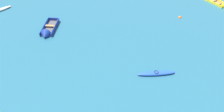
# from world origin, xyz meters

# --- Properties ---
(kayak_blue_near_camera) EXTENTS (3.50, 1.18, 0.33)m
(kayak_blue_near_camera) POSITION_xyz_m (4.24, 20.49, 0.16)
(kayak_blue_near_camera) COLOR blue
(kayak_blue_near_camera) RESTS_ON ground_plane
(rowboat_deep_blue_back_row_left) EXTENTS (1.38, 3.85, 1.21)m
(rowboat_deep_blue_back_row_left) POSITION_xyz_m (-7.60, 25.85, 0.21)
(rowboat_deep_blue_back_row_left) COLOR #4C4C51
(rowboat_deep_blue_back_row_left) RESTS_ON ground_plane
(rowboat_yellow_near_left) EXTENTS (3.18, 3.53, 1.07)m
(rowboat_yellow_near_left) POSITION_xyz_m (13.22, 34.60, 0.16)
(rowboat_yellow_near_left) COLOR #99754C
(rowboat_yellow_near_left) RESTS_ON ground_plane
(mooring_buoy_far_field) EXTENTS (0.38, 0.38, 0.38)m
(mooring_buoy_far_field) POSITION_xyz_m (7.51, 30.86, 0.00)
(mooring_buoy_far_field) COLOR orange
(mooring_buoy_far_field) RESTS_ON ground_plane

